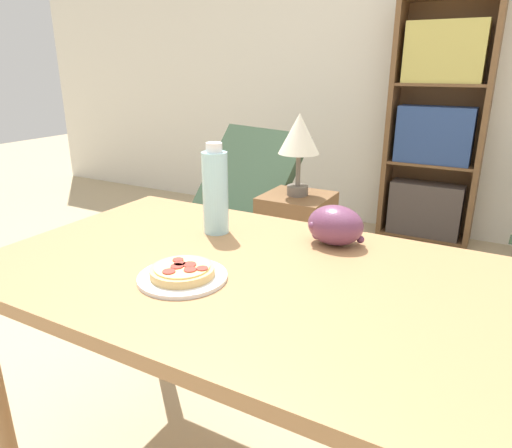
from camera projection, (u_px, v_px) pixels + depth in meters
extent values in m
cube|color=silver|center=(441.00, 58.00, 3.24)|extent=(8.00, 0.05, 2.60)
cube|color=#A37549|center=(241.00, 273.00, 1.16)|extent=(1.32, 0.81, 0.03)
cylinder|color=#A37549|center=(159.00, 296.00, 1.85)|extent=(0.06, 0.06, 0.73)
cylinder|color=#A37549|center=(486.00, 393.00, 1.30)|extent=(0.06, 0.06, 0.73)
cylinder|color=white|center=(183.00, 277.00, 1.09)|extent=(0.21, 0.21, 0.01)
cylinder|color=#DBB26B|center=(182.00, 271.00, 1.09)|extent=(0.15, 0.15, 0.02)
cylinder|color=#EACC7A|center=(182.00, 267.00, 1.08)|extent=(0.13, 0.13, 0.00)
cylinder|color=#A83328|center=(178.00, 260.00, 1.11)|extent=(0.03, 0.03, 0.00)
cylinder|color=#A83328|center=(189.00, 264.00, 1.09)|extent=(0.03, 0.03, 0.00)
cylinder|color=#A83328|center=(202.00, 268.00, 1.07)|extent=(0.03, 0.03, 0.00)
cylinder|color=#A83328|center=(190.00, 270.00, 1.06)|extent=(0.03, 0.03, 0.00)
cylinder|color=#A83328|center=(180.00, 264.00, 1.09)|extent=(0.03, 0.03, 0.00)
cylinder|color=#A83328|center=(169.00, 271.00, 1.05)|extent=(0.03, 0.03, 0.00)
cylinder|color=#A83328|center=(177.00, 266.00, 1.08)|extent=(0.03, 0.03, 0.00)
ellipsoid|color=#6B3856|center=(335.00, 225.00, 1.29)|extent=(0.16, 0.12, 0.11)
sphere|color=#6B3856|center=(327.00, 230.00, 1.31)|extent=(0.02, 0.02, 0.02)
sphere|color=#6B3856|center=(317.00, 235.00, 1.30)|extent=(0.03, 0.03, 0.03)
sphere|color=#6B3856|center=(341.00, 229.00, 1.27)|extent=(0.03, 0.03, 0.03)
sphere|color=#6B3856|center=(312.00, 226.00, 1.28)|extent=(0.02, 0.02, 0.02)
sphere|color=#6B3856|center=(323.00, 235.00, 1.30)|extent=(0.02, 0.02, 0.02)
sphere|color=#6B3856|center=(351.00, 229.00, 1.32)|extent=(0.03, 0.03, 0.03)
sphere|color=#6B3856|center=(342.00, 234.00, 1.26)|extent=(0.02, 0.02, 0.02)
sphere|color=#6B3856|center=(361.00, 240.00, 1.29)|extent=(0.02, 0.02, 0.02)
sphere|color=#6B3856|center=(321.00, 227.00, 1.32)|extent=(0.02, 0.02, 0.02)
sphere|color=#6B3856|center=(323.00, 232.00, 1.31)|extent=(0.02, 0.02, 0.02)
cylinder|color=#A3DBEA|center=(215.00, 193.00, 1.36)|extent=(0.08, 0.08, 0.25)
cylinder|color=white|center=(214.00, 147.00, 1.32)|extent=(0.05, 0.05, 0.03)
cube|color=black|center=(221.00, 268.00, 2.85)|extent=(0.76, 0.71, 0.10)
cube|color=#334733|center=(213.00, 225.00, 2.68)|extent=(0.80, 0.68, 0.14)
cube|color=#334733|center=(247.00, 176.00, 2.81)|extent=(0.77, 0.59, 0.55)
cube|color=brown|center=(392.00, 123.00, 3.38)|extent=(0.04, 0.26, 1.70)
cube|color=brown|center=(484.00, 128.00, 3.10)|extent=(0.04, 0.26, 1.70)
cube|color=brown|center=(439.00, 123.00, 3.34)|extent=(0.66, 0.01, 1.70)
cube|color=brown|center=(422.00, 234.00, 3.51)|extent=(0.59, 0.25, 0.02)
cube|color=#4C423D|center=(425.00, 209.00, 3.42)|extent=(0.51, 0.18, 0.40)
cube|color=brown|center=(431.00, 164.00, 3.33)|extent=(0.59, 0.25, 0.02)
cube|color=navy|center=(434.00, 135.00, 3.24)|extent=(0.51, 0.18, 0.40)
cube|color=brown|center=(441.00, 85.00, 3.15)|extent=(0.59, 0.25, 0.02)
cube|color=#CCBC5B|center=(445.00, 52.00, 3.06)|extent=(0.51, 0.18, 0.40)
cube|color=brown|center=(296.00, 249.00, 2.48)|extent=(0.34, 0.34, 0.61)
cylinder|color=#665B51|center=(297.00, 190.00, 2.37)|extent=(0.11, 0.11, 0.05)
cylinder|color=#665B51|center=(298.00, 170.00, 2.33)|extent=(0.02, 0.02, 0.17)
cone|color=beige|center=(299.00, 134.00, 2.27)|extent=(0.21, 0.21, 0.20)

